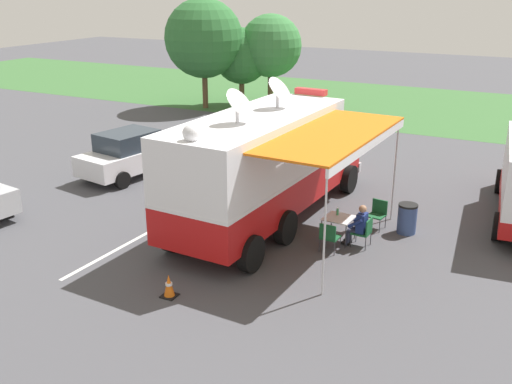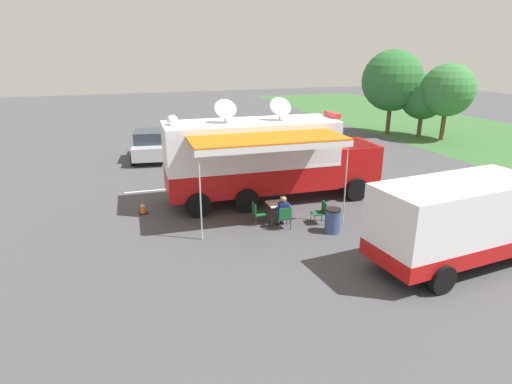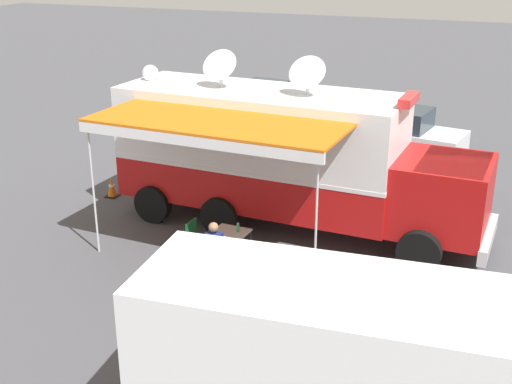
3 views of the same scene
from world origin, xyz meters
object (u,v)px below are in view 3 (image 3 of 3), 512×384
Objects in this scene: folding_chair_at_table at (212,255)px; folding_chair_spare_by_truck at (279,266)px; car_far_corner at (261,104)px; support_truck at (360,374)px; folding_table at (229,235)px; trash_bin at (264,287)px; water_bottle at (238,228)px; seated_responder at (216,246)px; traffic_cone at (112,187)px; folding_chair_beside_table at (196,236)px; command_truck at (286,154)px; car_behind_truck at (399,134)px.

folding_chair_at_table and folding_chair_spare_by_truck have the same top height.
support_truck is at bearing 25.72° from car_far_corner.
support_truck is at bearing 45.61° from folding_chair_at_table.
folding_table is 2.22m from trash_bin.
trash_bin is 4.41m from support_truck.
seated_responder is (0.72, -0.23, -0.18)m from water_bottle.
traffic_cone is (-3.13, -4.81, -0.37)m from seated_responder.
trash_bin is at bearing 56.91° from traffic_cone.
trash_bin is at bearing 0.92° from folding_chair_spare_by_truck.
car_far_corner is (-12.07, -3.65, 0.23)m from seated_responder.
water_bottle is 6.52m from support_truck.
car_far_corner reaches higher than folding_chair_beside_table.
command_truck reaches higher than folding_table.
support_truck is at bearing 39.01° from trash_bin.
seated_responder reaches higher than water_bottle.
water_bottle is 0.26× the size of folding_chair_spare_by_truck.
folding_chair_spare_by_truck is 7.14m from traffic_cone.
folding_chair_at_table is 1.54m from folding_chair_spare_by_truck.
car_far_corner reaches higher than trash_bin.
traffic_cone is 9.03m from car_far_corner.
folding_chair_spare_by_truck is 0.96× the size of trash_bin.
folding_chair_at_table is at bearing -9.84° from command_truck.
car_behind_truck is (-14.20, -2.03, -0.51)m from support_truck.
seated_responder is 1.86m from trash_bin.
folding_chair_beside_table is 11.84m from car_far_corner.
support_truck is (5.09, 4.04, 0.55)m from water_bottle.
command_truck is 2.16× the size of car_behind_truck.
car_behind_truck reaches higher than seated_responder.
car_far_corner is at bearing 172.61° from traffic_cone.
command_truck is 3.16m from folding_chair_beside_table.
seated_responder is at bearing 53.47° from folding_chair_beside_table.
folding_chair_at_table is at bearing -2.57° from seated_responder.
folding_table is 0.19× the size of car_behind_truck.
support_truck is 1.57× the size of car_behind_truck.
folding_chair_spare_by_truck is at bearing -147.24° from support_truck.
car_far_corner reaches higher than seated_responder.
seated_responder is 1.37× the size of trash_bin.
folding_chair_at_table is 0.70× the size of seated_responder.
seated_responder is at bearing 16.84° from car_far_corner.
water_bottle is 0.18× the size of seated_responder.
car_far_corner reaches higher than water_bottle.
command_truck is 11.02× the size of folding_chair_at_table.
folding_chair_spare_by_truck is (-0.06, 1.54, 0.00)m from folding_chair_at_table.
car_far_corner is at bearing -158.32° from trash_bin.
folding_chair_beside_table is 0.20× the size of car_behind_truck.
folding_table is at bearing 174.59° from seated_responder.
command_truck is 3.37m from seated_responder.
folding_table is at bearing -116.59° from folding_chair_spare_by_truck.
traffic_cone is at bearing -124.61° from folding_chair_at_table.
seated_responder is 10.09m from car_behind_truck.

